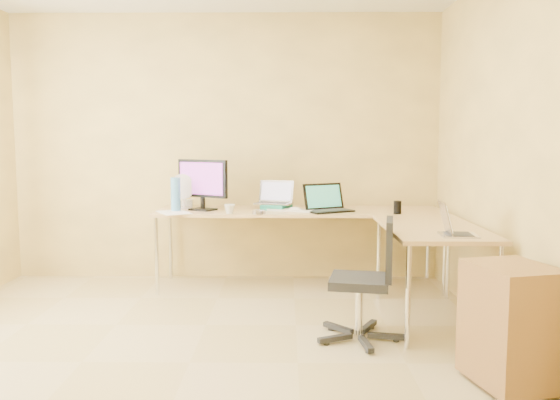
{
  "coord_description": "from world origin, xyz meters",
  "views": [
    {
      "loc": [
        0.6,
        -3.41,
        1.38
      ],
      "look_at": [
        0.55,
        1.1,
        0.9
      ],
      "focal_mm": 36.61,
      "sensor_mm": 36.0,
      "label": 1
    }
  ],
  "objects_px": {
    "mug": "(230,209)",
    "office_chair": "(360,268)",
    "laptop_center": "(274,193)",
    "water_bottle": "(176,194)",
    "monitor": "(203,185)",
    "desk_fan": "(184,193)",
    "desk_main": "(300,248)",
    "keyboard": "(291,210)",
    "laptop_return": "(459,222)",
    "cabinet": "(511,324)",
    "laptop_black": "(329,198)",
    "desk_return": "(431,274)"
  },
  "relations": [
    {
      "from": "mug",
      "to": "office_chair",
      "type": "bearing_deg",
      "value": -48.27
    },
    {
      "from": "laptop_center",
      "to": "mug",
      "type": "distance_m",
      "value": 0.52
    },
    {
      "from": "water_bottle",
      "to": "monitor",
      "type": "bearing_deg",
      "value": 20.75
    },
    {
      "from": "desk_fan",
      "to": "office_chair",
      "type": "relative_size",
      "value": 0.35
    },
    {
      "from": "mug",
      "to": "desk_fan",
      "type": "relative_size",
      "value": 0.3
    },
    {
      "from": "desk_main",
      "to": "laptop_center",
      "type": "bearing_deg",
      "value": 172.74
    },
    {
      "from": "keyboard",
      "to": "office_chair",
      "type": "distance_m",
      "value": 1.4
    },
    {
      "from": "monitor",
      "to": "water_bottle",
      "type": "relative_size",
      "value": 1.78
    },
    {
      "from": "desk_main",
      "to": "laptop_center",
      "type": "height_order",
      "value": "laptop_center"
    },
    {
      "from": "mug",
      "to": "laptop_return",
      "type": "height_order",
      "value": "laptop_return"
    },
    {
      "from": "desk_main",
      "to": "cabinet",
      "type": "height_order",
      "value": "desk_main"
    },
    {
      "from": "monitor",
      "to": "cabinet",
      "type": "relative_size",
      "value": 0.83
    },
    {
      "from": "monitor",
      "to": "keyboard",
      "type": "height_order",
      "value": "monitor"
    },
    {
      "from": "desk_fan",
      "to": "laptop_center",
      "type": "bearing_deg",
      "value": 8.79
    },
    {
      "from": "cabinet",
      "to": "desk_main",
      "type": "bearing_deg",
      "value": 103.14
    },
    {
      "from": "laptop_center",
      "to": "laptop_return",
      "type": "bearing_deg",
      "value": -32.37
    },
    {
      "from": "laptop_center",
      "to": "water_bottle",
      "type": "height_order",
      "value": "water_bottle"
    },
    {
      "from": "laptop_return",
      "to": "office_chair",
      "type": "xyz_separation_m",
      "value": [
        -0.66,
        0.02,
        -0.32
      ]
    },
    {
      "from": "laptop_black",
      "to": "monitor",
      "type": "bearing_deg",
      "value": 146.93
    },
    {
      "from": "laptop_center",
      "to": "mug",
      "type": "relative_size",
      "value": 3.65
    },
    {
      "from": "laptop_center",
      "to": "desk_return",
      "type": "bearing_deg",
      "value": -23.76
    },
    {
      "from": "laptop_black",
      "to": "laptop_return",
      "type": "xyz_separation_m",
      "value": [
        0.78,
        -1.29,
        -0.03
      ]
    },
    {
      "from": "laptop_black",
      "to": "laptop_center",
      "type": "bearing_deg",
      "value": 132.32
    },
    {
      "from": "monitor",
      "to": "water_bottle",
      "type": "distance_m",
      "value": 0.26
    },
    {
      "from": "desk_fan",
      "to": "laptop_return",
      "type": "xyz_separation_m",
      "value": [
        2.13,
        -1.5,
        -0.06
      ]
    },
    {
      "from": "keyboard",
      "to": "water_bottle",
      "type": "height_order",
      "value": "water_bottle"
    },
    {
      "from": "laptop_return",
      "to": "cabinet",
      "type": "xyz_separation_m",
      "value": [
        0.08,
        -0.73,
        -0.46
      ]
    },
    {
      "from": "monitor",
      "to": "keyboard",
      "type": "distance_m",
      "value": 0.84
    },
    {
      "from": "monitor",
      "to": "desk_return",
      "type": "bearing_deg",
      "value": 4.23
    },
    {
      "from": "desk_return",
      "to": "monitor",
      "type": "bearing_deg",
      "value": 153.05
    },
    {
      "from": "laptop_black",
      "to": "mug",
      "type": "xyz_separation_m",
      "value": [
        -0.88,
        -0.15,
        -0.08
      ]
    },
    {
      "from": "desk_fan",
      "to": "cabinet",
      "type": "relative_size",
      "value": 0.45
    },
    {
      "from": "desk_return",
      "to": "cabinet",
      "type": "bearing_deg",
      "value": -82.7
    },
    {
      "from": "water_bottle",
      "to": "desk_fan",
      "type": "bearing_deg",
      "value": 78.69
    },
    {
      "from": "laptop_center",
      "to": "laptop_return",
      "type": "distance_m",
      "value": 1.95
    },
    {
      "from": "monitor",
      "to": "laptop_return",
      "type": "height_order",
      "value": "monitor"
    },
    {
      "from": "laptop_black",
      "to": "mug",
      "type": "bearing_deg",
      "value": 161.44
    },
    {
      "from": "office_chair",
      "to": "cabinet",
      "type": "height_order",
      "value": "office_chair"
    },
    {
      "from": "monitor",
      "to": "office_chair",
      "type": "height_order",
      "value": "monitor"
    },
    {
      "from": "desk_return",
      "to": "laptop_return",
      "type": "bearing_deg",
      "value": -81.47
    },
    {
      "from": "desk_return",
      "to": "laptop_black",
      "type": "relative_size",
      "value": 3.23
    },
    {
      "from": "cabinet",
      "to": "monitor",
      "type": "bearing_deg",
      "value": 119.33
    },
    {
      "from": "laptop_black",
      "to": "water_bottle",
      "type": "height_order",
      "value": "water_bottle"
    },
    {
      "from": "laptop_center",
      "to": "monitor",
      "type": "bearing_deg",
      "value": -156.46
    },
    {
      "from": "desk_return",
      "to": "desk_main",
      "type": "bearing_deg",
      "value": 134.27
    },
    {
      "from": "monitor",
      "to": "keyboard",
      "type": "bearing_deg",
      "value": 26.43
    },
    {
      "from": "laptop_return",
      "to": "cabinet",
      "type": "relative_size",
      "value": 0.43
    },
    {
      "from": "desk_main",
      "to": "desk_return",
      "type": "xyz_separation_m",
      "value": [
        0.98,
        -1.0,
        0.0
      ]
    },
    {
      "from": "laptop_return",
      "to": "office_chair",
      "type": "bearing_deg",
      "value": 92.14
    },
    {
      "from": "water_bottle",
      "to": "desk_fan",
      "type": "distance_m",
      "value": 0.21
    }
  ]
}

